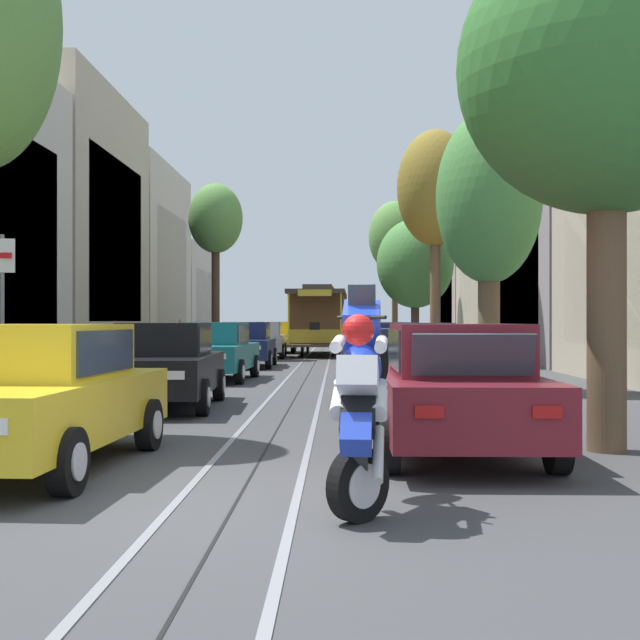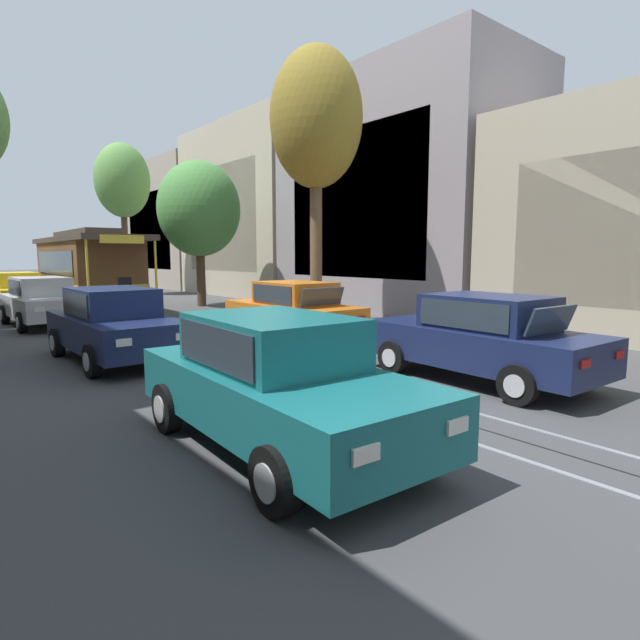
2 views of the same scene
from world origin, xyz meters
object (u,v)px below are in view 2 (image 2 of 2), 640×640
object	(u,v)px
parked_car_silver_fifth_left	(42,301)
street_tree_kerb_right_mid	(316,121)
parked_car_yellow_sixth_left	(17,291)
parked_car_orange_fourth_right	(293,310)
parked_car_navy_mid_right	(482,338)
parked_car_navy_fourth_left	(115,324)
cable_car_trolley	(88,271)
street_tree_kerb_right_fourth	(199,209)
street_tree_kerb_right_far	(122,181)
parked_car_teal_mid_left	(277,382)

from	to	relation	value
parked_car_silver_fifth_left	street_tree_kerb_right_mid	world-z (taller)	street_tree_kerb_right_mid
parked_car_yellow_sixth_left	parked_car_orange_fourth_right	xyz separation A→B (m)	(4.59, -13.19, 0.00)
parked_car_yellow_sixth_left	parked_car_navy_mid_right	size ratio (longest dim) A/B	1.00
parked_car_silver_fifth_left	street_tree_kerb_right_mid	xyz separation A→B (m)	(6.88, -5.68, 5.63)
parked_car_navy_fourth_left	cable_car_trolley	distance (m)	11.13
parked_car_navy_mid_right	street_tree_kerb_right_fourth	xyz separation A→B (m)	(2.23, 15.91, 3.50)
parked_car_yellow_sixth_left	parked_car_orange_fourth_right	size ratio (longest dim) A/B	1.00
parked_car_yellow_sixth_left	cable_car_trolley	world-z (taller)	cable_car_trolley
street_tree_kerb_right_mid	street_tree_kerb_right_far	distance (m)	17.31
parked_car_navy_fourth_left	parked_car_yellow_sixth_left	xyz separation A→B (m)	(0.06, 12.99, 0.00)
parked_car_orange_fourth_right	parked_car_teal_mid_left	bearing A→B (deg)	-127.47
cable_car_trolley	parked_car_orange_fourth_right	bearing A→B (deg)	-78.10
parked_car_teal_mid_left	cable_car_trolley	distance (m)	17.45
parked_car_silver_fifth_left	parked_car_orange_fourth_right	world-z (taller)	same
parked_car_navy_mid_right	parked_car_orange_fourth_right	distance (m)	5.89
parked_car_silver_fifth_left	street_tree_kerb_right_fourth	distance (m)	8.21
parked_car_yellow_sixth_left	street_tree_kerb_right_far	bearing A→B (deg)	41.84
parked_car_navy_fourth_left	street_tree_kerb_right_fourth	size ratio (longest dim) A/B	0.68
parked_car_navy_fourth_left	street_tree_kerb_right_far	xyz separation A→B (m)	(6.52, 18.77, 5.66)
parked_car_silver_fifth_left	parked_car_navy_mid_right	size ratio (longest dim) A/B	1.00
parked_car_silver_fifth_left	street_tree_kerb_right_fourth	world-z (taller)	street_tree_kerb_right_fourth
parked_car_teal_mid_left	parked_car_orange_fourth_right	world-z (taller)	same
parked_car_orange_fourth_right	street_tree_kerb_right_far	bearing A→B (deg)	84.39
parked_car_orange_fourth_right	street_tree_kerb_right_fourth	size ratio (longest dim) A/B	0.68
parked_car_navy_fourth_left	parked_car_yellow_sixth_left	world-z (taller)	same
parked_car_navy_mid_right	parked_car_navy_fourth_left	bearing A→B (deg)	127.18
parked_car_orange_fourth_right	cable_car_trolley	world-z (taller)	cable_car_trolley
parked_car_orange_fourth_right	street_tree_kerb_right_fourth	distance (m)	10.84
street_tree_kerb_right_mid	street_tree_kerb_right_far	size ratio (longest dim) A/B	1.01
parked_car_teal_mid_left	cable_car_trolley	bearing A→B (deg)	81.97
parked_car_navy_fourth_left	street_tree_kerb_right_mid	size ratio (longest dim) A/B	0.51
parked_car_navy_mid_right	parked_car_orange_fourth_right	size ratio (longest dim) A/B	1.00
parked_car_navy_fourth_left	parked_car_orange_fourth_right	size ratio (longest dim) A/B	1.00
parked_car_teal_mid_left	street_tree_kerb_right_mid	bearing A→B (deg)	48.75
parked_car_navy_fourth_left	street_tree_kerb_right_far	bearing A→B (deg)	70.84
street_tree_kerb_right_far	parked_car_navy_mid_right	bearing A→B (deg)	-94.37
street_tree_kerb_right_mid	cable_car_trolley	xyz separation A→B (m)	(-4.47, 9.39, -4.77)
parked_car_navy_fourth_left	parked_car_navy_mid_right	xyz separation A→B (m)	(4.62, -6.09, 0.00)
parked_car_navy_fourth_left	parked_car_silver_fifth_left	bearing A→B (deg)	90.61
parked_car_teal_mid_left	parked_car_yellow_sixth_left	world-z (taller)	same
parked_car_navy_mid_right	parked_car_orange_fourth_right	world-z (taller)	same
parked_car_navy_mid_right	parked_car_teal_mid_left	bearing A→B (deg)	-176.07
parked_car_teal_mid_left	parked_car_silver_fifth_left	size ratio (longest dim) A/B	1.00
parked_car_teal_mid_left	street_tree_kerb_right_fourth	xyz separation A→B (m)	(6.96, 16.24, 3.50)
street_tree_kerb_right_mid	parked_car_orange_fourth_right	bearing A→B (deg)	-142.25
parked_car_teal_mid_left	street_tree_kerb_right_mid	size ratio (longest dim) A/B	0.51
street_tree_kerb_right_fourth	street_tree_kerb_right_far	bearing A→B (deg)	92.11
parked_car_teal_mid_left	cable_car_trolley	world-z (taller)	cable_car_trolley
parked_car_teal_mid_left	parked_car_silver_fifth_left	distance (m)	13.55
parked_car_silver_fifth_left	parked_car_orange_fourth_right	distance (m)	8.73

